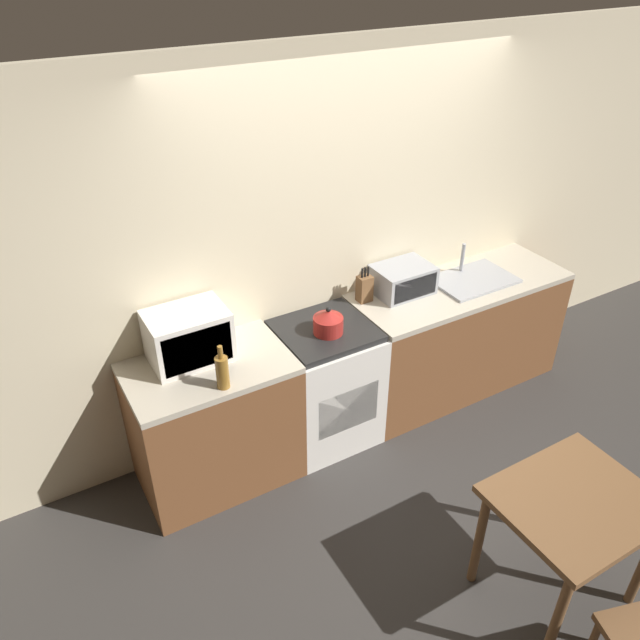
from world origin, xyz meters
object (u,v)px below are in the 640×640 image
at_px(kettle, 328,322).
at_px(bottle, 222,371).
at_px(dining_table, 572,514).
at_px(toaster_oven, 403,279).
at_px(stove_range, 325,383).
at_px(microwave, 188,336).

bearing_deg(kettle, bottle, -167.25).
height_order(kettle, dining_table, kettle).
relative_size(bottle, toaster_oven, 0.69).
bearing_deg(stove_range, bottle, -164.11).
relative_size(kettle, dining_table, 0.25).
relative_size(toaster_oven, dining_table, 0.53).
bearing_deg(dining_table, bottle, 129.74).
bearing_deg(microwave, bottle, -79.53).
distance_m(bottle, toaster_oven, 1.56).
bearing_deg(microwave, kettle, -11.19).
relative_size(stove_range, microwave, 1.91).
height_order(microwave, dining_table, microwave).
bearing_deg(dining_table, toaster_oven, 81.34).
height_order(stove_range, kettle, kettle).
bearing_deg(kettle, dining_table, -75.22).
height_order(kettle, toaster_oven, toaster_oven).
xyz_separation_m(kettle, bottle, (-0.80, -0.18, 0.03)).
bearing_deg(bottle, kettle, 12.75).
height_order(microwave, toaster_oven, microwave).
bearing_deg(microwave, toaster_oven, 0.49).
height_order(stove_range, bottle, bottle).
height_order(bottle, toaster_oven, bottle).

